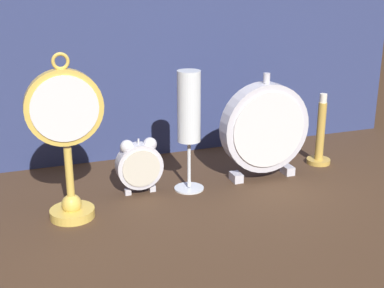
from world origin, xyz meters
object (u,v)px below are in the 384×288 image
object	(u,v)px
mantel_clock_silver	(265,128)
champagne_flute	(191,115)
pocket_watch_on_stand	(67,140)
brass_candlestick	(320,140)
alarm_clock_twin_bell	(139,164)

from	to	relation	value
mantel_clock_silver	champagne_flute	xyz separation A→B (m)	(-0.16, -0.00, 0.05)
pocket_watch_on_stand	champagne_flute	bearing A→B (deg)	11.24
pocket_watch_on_stand	brass_candlestick	xyz separation A→B (m)	(0.57, 0.09, -0.09)
brass_candlestick	champagne_flute	bearing A→B (deg)	-173.08
alarm_clock_twin_bell	mantel_clock_silver	size ratio (longest dim) A/B	0.50
mantel_clock_silver	brass_candlestick	xyz separation A→B (m)	(0.16, 0.04, -0.05)
alarm_clock_twin_bell	pocket_watch_on_stand	bearing A→B (deg)	-155.99
alarm_clock_twin_bell	mantel_clock_silver	xyz separation A→B (m)	(0.27, -0.01, 0.05)
alarm_clock_twin_bell	mantel_clock_silver	bearing A→B (deg)	-2.35
alarm_clock_twin_bell	brass_candlestick	bearing A→B (deg)	3.33
pocket_watch_on_stand	alarm_clock_twin_bell	distance (m)	0.18
mantel_clock_silver	brass_candlestick	world-z (taller)	mantel_clock_silver
pocket_watch_on_stand	alarm_clock_twin_bell	xyz separation A→B (m)	(0.14, 0.06, -0.08)
pocket_watch_on_stand	mantel_clock_silver	xyz separation A→B (m)	(0.41, 0.05, -0.04)
mantel_clock_silver	brass_candlestick	size ratio (longest dim) A/B	1.39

